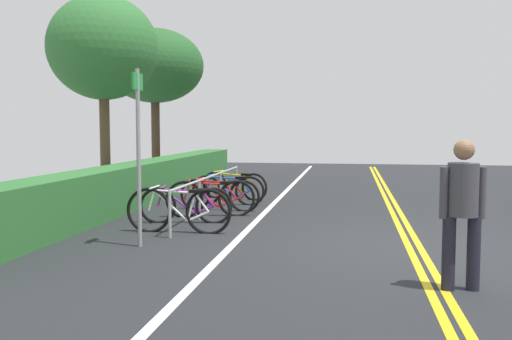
% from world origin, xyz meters
% --- Properties ---
extents(ground_plane, '(36.12, 13.81, 0.05)m').
position_xyz_m(ground_plane, '(0.00, 0.00, -0.03)').
color(ground_plane, '#232628').
extents(centre_line_yellow_inner, '(32.51, 0.10, 0.00)m').
position_xyz_m(centre_line_yellow_inner, '(0.00, -0.08, 0.00)').
color(centre_line_yellow_inner, gold).
rests_on(centre_line_yellow_inner, ground_plane).
extents(centre_line_yellow_outer, '(32.51, 0.10, 0.00)m').
position_xyz_m(centre_line_yellow_outer, '(0.00, 0.08, 0.00)').
color(centre_line_yellow_outer, gold).
rests_on(centre_line_yellow_outer, ground_plane).
extents(bike_lane_stripe_white, '(32.51, 0.12, 0.00)m').
position_xyz_m(bike_lane_stripe_white, '(0.00, 2.63, 0.00)').
color(bike_lane_stripe_white, white).
rests_on(bike_lane_stripe_white, ground_plane).
extents(bike_rack, '(5.25, 0.05, 0.76)m').
position_xyz_m(bike_rack, '(2.71, 3.71, 0.58)').
color(bike_rack, '#9EA0A5').
rests_on(bike_rack, ground_plane).
extents(bicycle_0, '(0.46, 1.78, 0.79)m').
position_xyz_m(bicycle_0, '(0.55, 3.70, 0.37)').
color(bicycle_0, black).
rests_on(bicycle_0, ground_plane).
extents(bicycle_1, '(0.46, 1.69, 0.70)m').
position_xyz_m(bicycle_1, '(1.46, 3.85, 0.32)').
color(bicycle_1, black).
rests_on(bicycle_1, ground_plane).
extents(bicycle_2, '(0.61, 1.69, 0.75)m').
position_xyz_m(bicycle_2, '(2.26, 3.59, 0.35)').
color(bicycle_2, black).
rests_on(bicycle_2, ground_plane).
extents(bicycle_3, '(0.46, 1.75, 0.69)m').
position_xyz_m(bicycle_3, '(3.06, 3.61, 0.32)').
color(bicycle_3, black).
rests_on(bicycle_3, ground_plane).
extents(bicycle_4, '(0.46, 1.68, 0.70)m').
position_xyz_m(bicycle_4, '(3.94, 3.62, 0.32)').
color(bicycle_4, black).
rests_on(bicycle_4, ground_plane).
extents(bicycle_5, '(0.63, 1.70, 0.70)m').
position_xyz_m(bicycle_5, '(4.87, 3.68, 0.32)').
color(bicycle_5, black).
rests_on(bicycle_5, ground_plane).
extents(pedestrian, '(0.32, 0.48, 1.61)m').
position_xyz_m(pedestrian, '(-2.05, -0.25, 0.92)').
color(pedestrian, '#1E1E2D').
rests_on(pedestrian, ground_plane).
extents(sign_post_near, '(0.36, 0.06, 2.57)m').
position_xyz_m(sign_post_near, '(-0.56, 3.94, 1.53)').
color(sign_post_near, gray).
rests_on(sign_post_near, ground_plane).
extents(hedge_backdrop, '(14.20, 0.81, 0.92)m').
position_xyz_m(hedge_backdrop, '(4.21, 5.68, 0.46)').
color(hedge_backdrop, '#2D6B30').
rests_on(hedge_backdrop, ground_plane).
extents(tree_mid, '(2.57, 2.57, 4.79)m').
position_xyz_m(tree_mid, '(4.26, 6.67, 3.56)').
color(tree_mid, brown).
rests_on(tree_mid, ground_plane).
extents(tree_far_right, '(3.27, 3.27, 5.00)m').
position_xyz_m(tree_far_right, '(9.89, 7.44, 3.74)').
color(tree_far_right, '#473323').
rests_on(tree_far_right, ground_plane).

